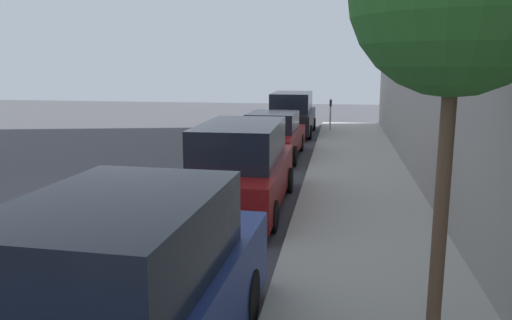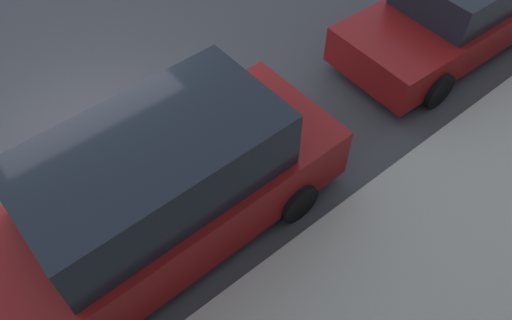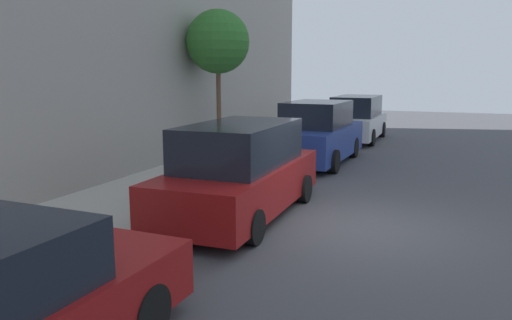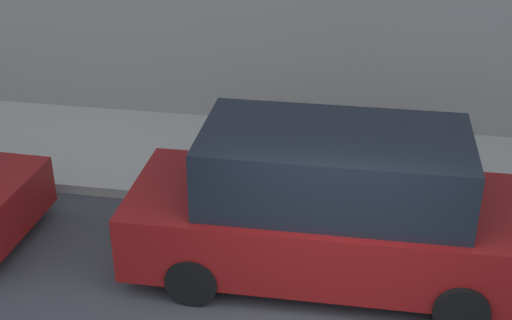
{
  "view_description": "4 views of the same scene",
  "coord_description": "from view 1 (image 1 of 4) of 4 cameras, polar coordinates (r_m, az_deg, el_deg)",
  "views": [
    {
      "loc": [
        4.39,
        -10.46,
        3.17
      ],
      "look_at": [
        2.52,
        0.63,
        1.0
      ],
      "focal_mm": 35.0,
      "sensor_mm": 36.0,
      "label": 1
    },
    {
      "loc": [
        5.78,
        -1.2,
        6.0
      ],
      "look_at": [
        2.67,
        1.34,
        1.0
      ],
      "focal_mm": 35.0,
      "sensor_mm": 36.0,
      "label": 2
    },
    {
      "loc": [
        -1.71,
        9.21,
        2.9
      ],
      "look_at": [
        2.29,
        -0.8,
        1.0
      ],
      "focal_mm": 35.0,
      "sensor_mm": 36.0,
      "label": 3
    },
    {
      "loc": [
        -5.14,
        -0.23,
        5.34
      ],
      "look_at": [
        3.17,
        1.23,
        1.0
      ],
      "focal_mm": 50.0,
      "sensor_mm": 36.0,
      "label": 4
    }
  ],
  "objects": [
    {
      "name": "ground_plane",
      "position": [
        11.77,
        -12.74,
        -4.97
      ],
      "size": [
        60.0,
        60.0,
        0.0
      ],
      "primitive_type": "plane",
      "color": "#424247"
    },
    {
      "name": "sidewalk",
      "position": [
        10.92,
        12.14,
        -5.79
      ],
      "size": [
        2.88,
        32.0,
        0.15
      ],
      "color": "#B2ADA3",
      "rests_on": "ground_plane"
    },
    {
      "name": "parked_suv_second",
      "position": [
        5.1,
        -15.09,
        -15.55
      ],
      "size": [
        2.1,
        4.86,
        1.98
      ],
      "color": "navy",
      "rests_on": "ground_plane"
    },
    {
      "name": "parked_minivan_third",
      "position": [
        11.04,
        -1.76,
        -0.82
      ],
      "size": [
        2.02,
        4.93,
        1.9
      ],
      "color": "maroon",
      "rests_on": "ground_plane"
    },
    {
      "name": "parked_sedan_fourth",
      "position": [
        17.15,
        1.89,
        2.72
      ],
      "size": [
        1.92,
        4.55,
        1.54
      ],
      "color": "maroon",
      "rests_on": "ground_plane"
    },
    {
      "name": "parked_minivan_fifth",
      "position": [
        22.87,
        4.11,
        5.26
      ],
      "size": [
        2.02,
        4.9,
        1.9
      ],
      "color": "black",
      "rests_on": "ground_plane"
    },
    {
      "name": "parking_meter_far",
      "position": [
        23.35,
        8.51,
        5.56
      ],
      "size": [
        0.11,
        0.15,
        1.44
      ],
      "color": "#ADADB2",
      "rests_on": "sidewalk"
    }
  ]
}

